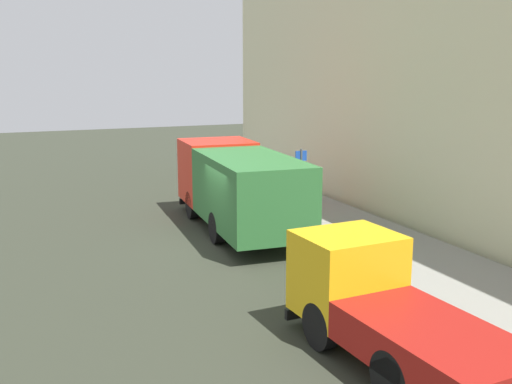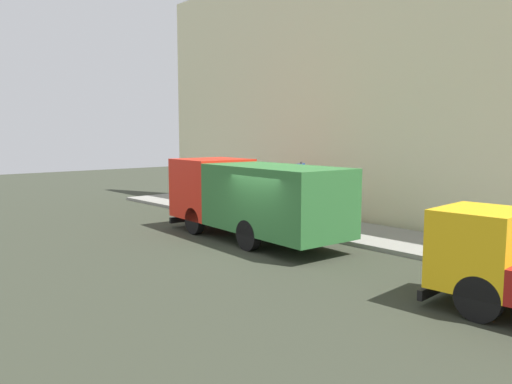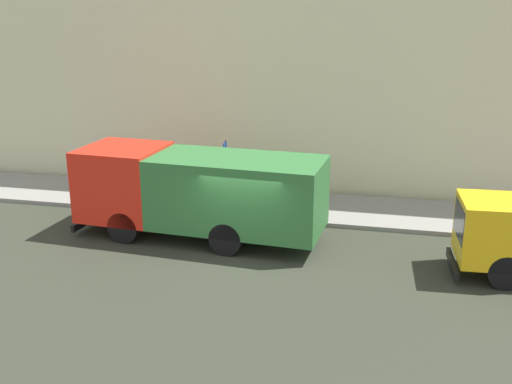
# 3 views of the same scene
# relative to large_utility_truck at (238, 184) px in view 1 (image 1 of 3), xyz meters

# --- Properties ---
(ground) EXTENTS (80.00, 80.00, 0.00)m
(ground) POSITION_rel_large_utility_truck_xyz_m (-1.19, -1.74, -1.62)
(ground) COLOR #2F3326
(sidewalk) EXTENTS (3.47, 30.00, 0.15)m
(sidewalk) POSITION_rel_large_utility_truck_xyz_m (3.55, -1.74, -1.55)
(sidewalk) COLOR gray
(sidewalk) RESTS_ON ground
(building_facade) EXTENTS (0.50, 30.00, 11.72)m
(building_facade) POSITION_rel_large_utility_truck_xyz_m (5.79, -1.74, 4.24)
(building_facade) COLOR beige
(building_facade) RESTS_ON ground
(large_utility_truck) EXTENTS (3.15, 8.22, 2.85)m
(large_utility_truck) POSITION_rel_large_utility_truck_xyz_m (0.00, 0.00, 0.00)
(large_utility_truck) COLOR red
(large_utility_truck) RESTS_ON ground
(small_flatbed_truck) EXTENTS (2.24, 5.50, 2.21)m
(small_flatbed_truck) POSITION_rel_large_utility_truck_xyz_m (-0.94, -10.03, -0.57)
(small_flatbed_truck) COLOR yellow
(small_flatbed_truck) RESTS_ON ground
(pedestrian_walking) EXTENTS (0.45, 0.45, 1.61)m
(pedestrian_walking) POSITION_rel_large_utility_truck_xyz_m (3.90, 2.80, -0.64)
(pedestrian_walking) COLOR #4C2E52
(pedestrian_walking) RESTS_ON sidewalk
(traffic_cone_orange) EXTENTS (0.44, 0.44, 0.62)m
(traffic_cone_orange) POSITION_rel_large_utility_truck_xyz_m (2.27, 4.92, -1.16)
(traffic_cone_orange) COLOR orange
(traffic_cone_orange) RESTS_ON sidewalk
(street_sign_post) EXTENTS (0.44, 0.08, 2.63)m
(street_sign_post) POSITION_rel_large_utility_truck_xyz_m (2.29, -0.30, 0.08)
(street_sign_post) COLOR #4C5156
(street_sign_post) RESTS_ON sidewalk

